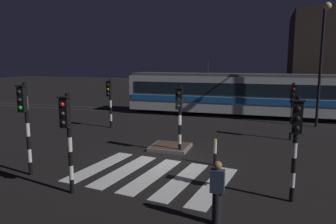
# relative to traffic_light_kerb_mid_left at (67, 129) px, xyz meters

# --- Properties ---
(ground_plane) EXTENTS (120.00, 120.00, 0.00)m
(ground_plane) POSITION_rel_traffic_light_kerb_mid_left_xyz_m (1.91, 4.32, -2.14)
(ground_plane) COLOR black
(rail_near) EXTENTS (80.00, 0.12, 0.03)m
(rail_near) POSITION_rel_traffic_light_kerb_mid_left_xyz_m (1.91, 15.53, -2.12)
(rail_near) COLOR #59595E
(rail_near) RESTS_ON ground
(rail_far) EXTENTS (80.00, 0.12, 0.03)m
(rail_far) POSITION_rel_traffic_light_kerb_mid_left_xyz_m (1.91, 16.97, -2.12)
(rail_far) COLOR #59595E
(rail_far) RESTS_ON ground
(crosswalk_zebra) EXTENTS (5.96, 4.60, 0.02)m
(crosswalk_zebra) POSITION_rel_traffic_light_kerb_mid_left_xyz_m (1.91, 2.34, -2.13)
(crosswalk_zebra) COLOR silver
(crosswalk_zebra) RESTS_ON ground
(traffic_island) EXTENTS (1.82, 1.68, 0.18)m
(traffic_island) POSITION_rel_traffic_light_kerb_mid_left_xyz_m (1.51, 6.00, -2.05)
(traffic_island) COLOR slate
(traffic_island) RESTS_ON ground
(traffic_light_kerb_mid_left) EXTENTS (0.36, 0.42, 3.24)m
(traffic_light_kerb_mid_left) POSITION_rel_traffic_light_kerb_mid_left_xyz_m (0.00, 0.00, 0.00)
(traffic_light_kerb_mid_left) COLOR black
(traffic_light_kerb_mid_left) RESTS_ON ground
(traffic_light_corner_far_right) EXTENTS (0.36, 0.42, 3.08)m
(traffic_light_corner_far_right) POSITION_rel_traffic_light_kerb_mid_left_xyz_m (7.17, 9.45, -0.11)
(traffic_light_corner_far_right) COLOR black
(traffic_light_corner_far_right) RESTS_ON ground
(traffic_light_corner_near_left) EXTENTS (0.36, 0.42, 3.45)m
(traffic_light_corner_near_left) POSITION_rel_traffic_light_kerb_mid_left_xyz_m (-2.45, 0.98, 0.14)
(traffic_light_corner_near_left) COLOR black
(traffic_light_corner_near_left) RESTS_ON ground
(traffic_light_corner_near_right) EXTENTS (0.36, 0.42, 3.21)m
(traffic_light_corner_near_right) POSITION_rel_traffic_light_kerb_mid_left_xyz_m (6.70, 1.43, -0.02)
(traffic_light_corner_near_right) COLOR black
(traffic_light_corner_near_right) RESTS_ON ground
(traffic_light_corner_far_left) EXTENTS (0.36, 0.42, 3.07)m
(traffic_light_corner_far_left) POSITION_rel_traffic_light_kerb_mid_left_xyz_m (-3.50, 9.46, -0.11)
(traffic_light_corner_far_left) COLOR black
(traffic_light_corner_far_left) RESTS_ON ground
(traffic_light_median_centre) EXTENTS (0.36, 0.42, 3.12)m
(traffic_light_median_centre) POSITION_rel_traffic_light_kerb_mid_left_xyz_m (2.14, 5.33, -0.08)
(traffic_light_median_centre) COLOR black
(traffic_light_median_centre) RESTS_ON ground
(street_lamp_trackside_right) EXTENTS (0.44, 1.21, 7.59)m
(street_lamp_trackside_right) POSITION_rel_traffic_light_kerb_mid_left_xyz_m (8.99, 13.53, 2.64)
(street_lamp_trackside_right) COLOR black
(street_lamp_trackside_right) RESTS_ON ground
(tram) EXTENTS (17.52, 2.58, 4.15)m
(tram) POSITION_rel_traffic_light_kerb_mid_left_xyz_m (4.01, 16.24, -0.38)
(tram) COLOR silver
(tram) RESTS_ON ground
(pedestrian_waiting_at_kerb) EXTENTS (0.36, 0.24, 1.71)m
(pedestrian_waiting_at_kerb) POSITION_rel_traffic_light_kerb_mid_left_xyz_m (4.74, -0.49, -1.26)
(pedestrian_waiting_at_kerb) COLOR black
(pedestrian_waiting_at_kerb) RESTS_ON ground
(bollard_island_edge) EXTENTS (0.12, 0.12, 1.11)m
(bollard_island_edge) POSITION_rel_traffic_light_kerb_mid_left_xyz_m (3.95, 4.22, -1.58)
(bollard_island_edge) COLOR black
(bollard_island_edge) RESTS_ON ground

